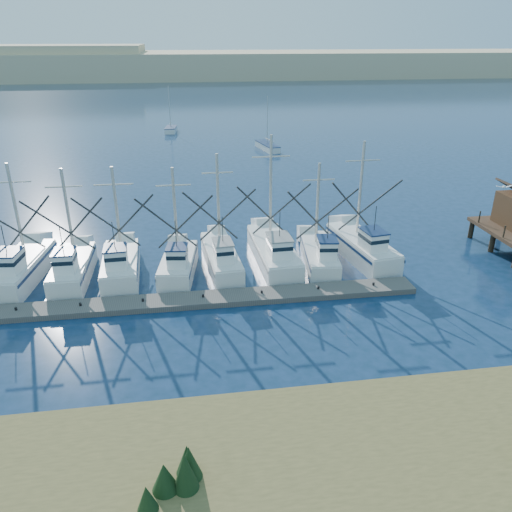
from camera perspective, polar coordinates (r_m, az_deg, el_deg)
The scene contains 8 objects.
ground at distance 29.18m, azimuth 5.98°, elevation -10.82°, with size 500.00×500.00×0.00m, color #0D253C.
shore_bank at distance 20.57m, azimuth -10.79°, elevation -26.69°, with size 40.00×10.00×1.60m, color #4C422D.
floating_dock at distance 34.03m, azimuth -6.04°, elevation -4.97°, with size 29.54×1.97×0.39m, color #55524C.
dune_ridge at distance 233.50m, azimuth -7.43°, elevation 20.90°, with size 360.00×60.00×10.00m, color tan.
trawler_fleet at distance 38.10m, azimuth -6.14°, elevation -0.36°, with size 29.59×9.23×9.76m.
sailboat_near at distance 80.47m, azimuth 1.31°, elevation 12.40°, with size 3.01×6.96×8.10m.
sailboat_far at distance 96.96m, azimuth -9.70°, elevation 14.06°, with size 2.31×4.88×8.10m.
flying_gull at distance 41.30m, azimuth 26.50°, elevation 7.09°, with size 1.24×0.23×0.23m.
Camera 1 is at (-6.49, -23.12, 16.57)m, focal length 35.00 mm.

